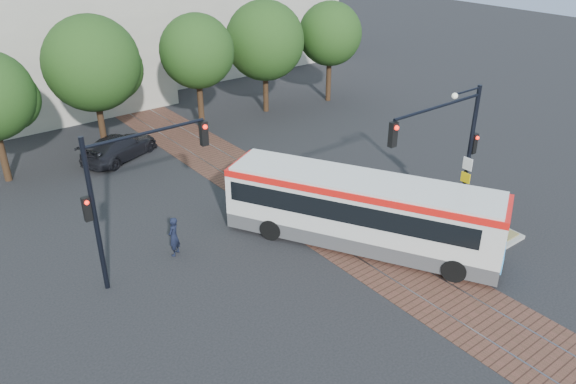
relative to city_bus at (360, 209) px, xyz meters
The scene contains 10 objects.
ground 1.75m from the city_bus, 89.56° to the right, with size 120.00×120.00×0.00m, color black.
trackbed 3.89m from the city_bus, 89.94° to the left, with size 3.60×40.00×0.02m.
tree_row 16.28m from the city_bus, 85.64° to the left, with size 26.40×5.60×7.67m.
warehouses 28.34m from the city_bus, 91.06° to the left, with size 40.00×13.00×8.00m.
city_bus is the anchor object (origin of this frame).
traffic_island 5.20m from the city_bus, 16.08° to the right, with size 2.20×5.20×1.13m.
signal_pole_main 4.77m from the city_bus, 18.59° to the right, with size 5.49×0.46×6.00m.
signal_pole_left 9.33m from the city_bus, 157.27° to the left, with size 4.99×0.34×6.00m.
officer 7.61m from the city_bus, 148.34° to the left, with size 0.62×0.40×1.69m, color black.
parked_car 15.26m from the city_bus, 106.28° to the left, with size 1.95×4.81×1.40m, color black.
Camera 1 is at (-14.59, -13.53, 12.63)m, focal length 35.00 mm.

